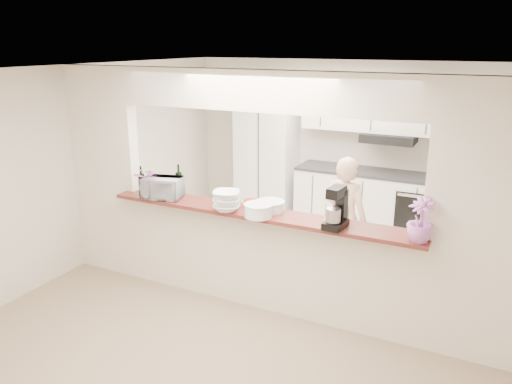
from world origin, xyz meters
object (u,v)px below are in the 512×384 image
Objects in this scene: refrigerator at (487,192)px; stand_mixer at (337,209)px; person at (344,219)px; toaster_oven at (163,188)px.

refrigerator is 4.27× the size of stand_mixer.
refrigerator is at bearing 66.68° from stand_mixer.
refrigerator is 1.14× the size of person.
toaster_oven is 0.28× the size of person.
refrigerator is 4.23m from toaster_oven.
toaster_oven is 2.00m from stand_mixer.
person is at bearing -132.18° from refrigerator.
refrigerator is 3.06m from stand_mixer.
person is at bearing 102.19° from stand_mixer.
person is (-0.25, 1.18, -0.52)m from stand_mixer.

